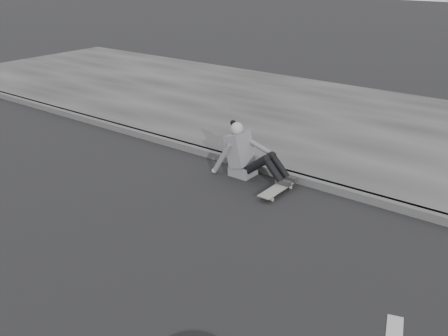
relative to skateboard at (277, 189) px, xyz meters
The scene contains 5 objects.
ground 2.02m from the skateboard, 90.13° to the right, with size 80.00×80.00×0.00m, color black.
curb 0.56m from the skateboard, 90.49° to the left, with size 24.00×0.16×0.12m, color #434343.
sidewalk 3.58m from the skateboard, 90.08° to the left, with size 24.00×6.00×0.12m, color #373737.
skateboard is the anchor object (origin of this frame).
seated_woman 0.83m from the skateboard, 161.47° to the left, with size 1.38×0.46×0.88m.
Camera 1 is at (3.41, -3.77, 3.23)m, focal length 40.00 mm.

